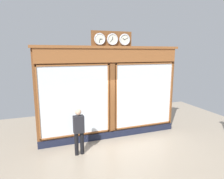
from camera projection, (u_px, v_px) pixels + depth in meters
ground_plane at (144, 175)px, 5.82m from camera, size 14.00×14.00×0.00m
shop_facade at (111, 93)px, 8.17m from camera, size 6.10×0.42×4.41m
pedestrian at (79, 130)px, 6.86m from camera, size 0.38×0.25×1.69m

